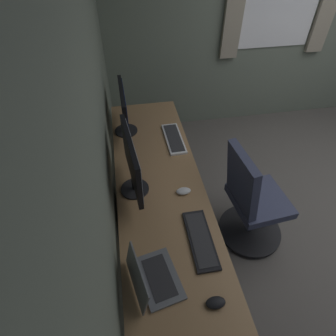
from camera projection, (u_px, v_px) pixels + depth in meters
wall_back at (91, 138)px, 1.53m from camera, size 4.41×0.10×2.60m
wall_right at (312, 12)px, 3.23m from camera, size 0.10×5.38×2.60m
desk at (161, 197)px, 2.05m from camera, size 2.39×0.63×0.73m
drawer_pedestal at (158, 222)px, 2.28m from camera, size 0.40×0.51×0.69m
monitor_primary at (132, 162)px, 1.84m from camera, size 0.56×0.20×0.46m
monitor_secondary at (124, 108)px, 2.37m from camera, size 0.53×0.20×0.40m
laptop_leftmost at (151, 277)px, 1.50m from camera, size 0.36×0.30×0.20m
keyboard_main at (174, 138)px, 2.43m from camera, size 0.42×0.15×0.02m
keyboard_spare at (201, 239)px, 1.71m from camera, size 0.42×0.14×0.02m
mouse_main at (184, 191)px, 1.99m from camera, size 0.06×0.10×0.03m
mouse_spare at (216, 303)px, 1.44m from camera, size 0.06×0.10×0.03m
office_chair at (251, 202)px, 2.29m from camera, size 0.56×0.57×0.97m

